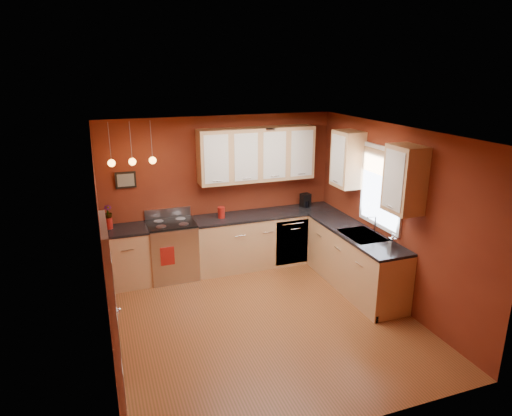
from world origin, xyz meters
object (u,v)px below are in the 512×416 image
object	(u,v)px
sink	(362,236)
coffee_maker	(306,201)
gas_range	(173,250)
soap_pump	(393,240)
red_canister	(221,212)

from	to	relation	value
sink	coffee_maker	bearing A→B (deg)	95.90
sink	coffee_maker	xyz separation A→B (m)	(-0.17, 1.62, 0.13)
gas_range	soap_pump	xyz separation A→B (m)	(2.76, -2.05, 0.56)
gas_range	soap_pump	bearing A→B (deg)	-36.63
gas_range	coffee_maker	xyz separation A→B (m)	(2.46, 0.12, 0.57)
sink	soap_pump	distance (m)	0.58
gas_range	soap_pump	size ratio (longest dim) A/B	5.69
coffee_maker	soap_pump	distance (m)	2.19
soap_pump	sink	bearing A→B (deg)	103.94
coffee_maker	sink	bearing A→B (deg)	-96.11
red_canister	soap_pump	world-z (taller)	soap_pump
red_canister	coffee_maker	xyz separation A→B (m)	(1.61, 0.12, 0.01)
gas_range	red_canister	size ratio (longest dim) A/B	5.92
sink	soap_pump	xyz separation A→B (m)	(0.14, -0.55, 0.12)
soap_pump	gas_range	bearing A→B (deg)	143.37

